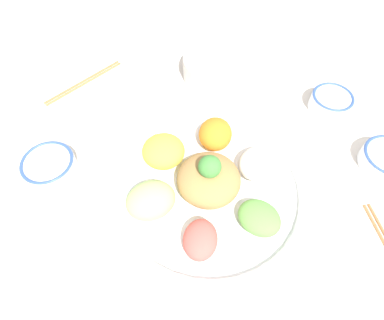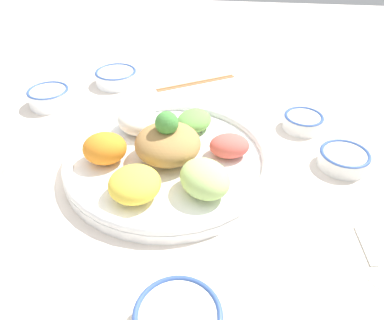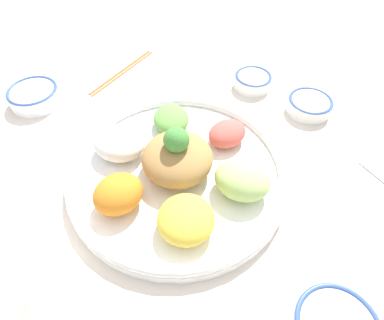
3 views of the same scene
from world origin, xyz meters
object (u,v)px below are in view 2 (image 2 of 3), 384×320
at_px(salad_platter, 167,155).
at_px(rice_bowl_plain, 116,77).
at_px(chopsticks_pair_near, 196,82).
at_px(serving_spoon_main, 374,264).
at_px(rice_bowl_blue, 344,158).
at_px(sauce_bowl_dark, 49,96).
at_px(sauce_bowl_far, 303,121).

distance_m(salad_platter, rice_bowl_plain, 0.40).
height_order(rice_bowl_plain, chopsticks_pair_near, rice_bowl_plain).
distance_m(chopsticks_pair_near, serving_spoon_main, 0.66).
xyz_separation_m(chopsticks_pair_near, serving_spoon_main, (-0.58, -0.33, -0.00)).
relative_size(rice_bowl_blue, serving_spoon_main, 0.83).
height_order(sauce_bowl_dark, chopsticks_pair_near, sauce_bowl_dark).
bearing_deg(salad_platter, sauce_bowl_far, -58.10).
xyz_separation_m(sauce_bowl_dark, serving_spoon_main, (-0.41, -0.68, -0.02)).
xyz_separation_m(salad_platter, rice_bowl_plain, (0.35, 0.20, -0.01)).
relative_size(salad_platter, chopsticks_pair_near, 1.94).
bearing_deg(rice_bowl_blue, rice_bowl_plain, 60.83).
bearing_deg(chopsticks_pair_near, serving_spoon_main, 89.50).
bearing_deg(sauce_bowl_dark, chopsticks_pair_near, -64.74).
relative_size(rice_bowl_blue, sauce_bowl_dark, 0.97).
bearing_deg(sauce_bowl_dark, salad_platter, -122.45).
height_order(sauce_bowl_dark, rice_bowl_plain, sauce_bowl_dark).
relative_size(rice_bowl_plain, sauce_bowl_far, 1.27).
bearing_deg(sauce_bowl_far, rice_bowl_plain, 70.37).
distance_m(sauce_bowl_dark, sauce_bowl_far, 0.62).
bearing_deg(serving_spoon_main, salad_platter, 55.21).
height_order(salad_platter, rice_bowl_plain, salad_platter).
xyz_separation_m(salad_platter, chopsticks_pair_near, (0.38, -0.02, -0.02)).
distance_m(salad_platter, sauce_bowl_far, 0.33).
distance_m(rice_bowl_blue, sauce_bowl_dark, 0.70).
bearing_deg(sauce_bowl_dark, rice_bowl_blue, -103.97).
bearing_deg(sauce_bowl_far, serving_spoon_main, -170.42).
distance_m(rice_bowl_plain, serving_spoon_main, 0.77).
height_order(sauce_bowl_far, chopsticks_pair_near, sauce_bowl_far).
xyz_separation_m(rice_bowl_blue, rice_bowl_plain, (0.31, 0.55, 0.00)).
distance_m(salad_platter, sauce_bowl_dark, 0.40).
xyz_separation_m(sauce_bowl_dark, rice_bowl_plain, (0.14, -0.13, -0.00)).
bearing_deg(chopsticks_pair_near, salad_platter, 57.18).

